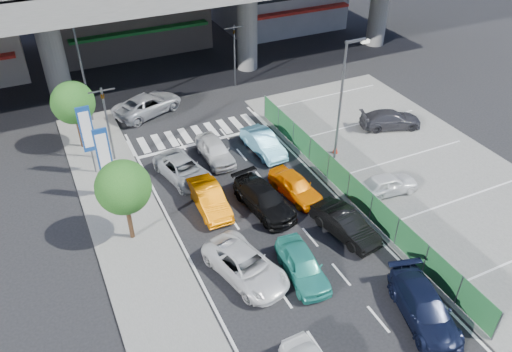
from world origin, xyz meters
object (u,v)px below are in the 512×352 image
street_lamp_right (344,92)px  sedan_black_mid (264,199)px  traffic_light_right (234,41)px  taxi_orange_right (295,186)px  tree_far (73,103)px  tree_near (123,187)px  sedan_white_mid_left (246,266)px  parked_sedan_white (388,184)px  traffic_cone (336,148)px  parked_sedan_dgrey (391,119)px  minivan_navy_back (424,308)px  taxi_orange_left (209,199)px  hatch_black_mid_right (345,224)px  signboard_near (104,154)px  wagon_silver_front_left (183,170)px  kei_truck_front_right (263,143)px  crossing_wagon_silver (148,104)px  traffic_light_left (104,107)px  sedan_white_front_mid (215,150)px  street_lamp_left (83,60)px  taxi_teal_mid (303,265)px  signboard_far (87,131)px

street_lamp_right → sedan_black_mid: 8.33m
traffic_light_right → taxi_orange_right: size_ratio=1.33×
tree_far → tree_near: bearing=-85.6°
sedan_white_mid_left → parked_sedan_white: (10.38, 2.45, 0.01)m
tree_near → traffic_cone: bearing=9.7°
tree_far → parked_sedan_dgrey: 21.86m
traffic_light_right → tree_far: (-13.30, -4.50, -0.55)m
minivan_navy_back → taxi_orange_left: same height
traffic_light_right → taxi_orange_right: traffic_light_right is taller
hatch_black_mid_right → taxi_orange_right: bearing=89.2°
signboard_near → sedan_black_mid: bearing=-31.7°
street_lamp_right → traffic_light_right: bearing=97.3°
hatch_black_mid_right → wagon_silver_front_left: (-6.14, 8.63, -0.05)m
kei_truck_front_right → crossing_wagon_silver: crossing_wagon_silver is taller
traffic_light_left → street_lamp_right: bearing=-24.2°
hatch_black_mid_right → sedan_black_mid: (-2.93, 3.82, 0.00)m
sedan_white_front_mid → parked_sedan_dgrey: 13.05m
sedan_white_front_mid → crossing_wagon_silver: size_ratio=0.76×
wagon_silver_front_left → parked_sedan_dgrey: size_ratio=1.05×
signboard_near → street_lamp_right: bearing=-7.9°
sedan_white_front_mid → minivan_navy_back: bearing=-77.9°
tree_far → minivan_navy_back: (11.20, -21.26, -2.70)m
sedan_black_mid → parked_sedan_dgrey: bearing=12.6°
taxi_orange_left → crossing_wagon_silver: (-0.03, 12.80, 0.06)m
street_lamp_left → street_lamp_right: bearing=-41.6°
street_lamp_left → sedan_black_mid: size_ratio=1.68×
taxi_teal_mid → taxi_orange_right: taxi_teal_mid is taller
signboard_far → hatch_black_mid_right: (10.98, -11.56, -2.37)m
sedan_white_front_mid → crossing_wagon_silver: (-2.23, 8.16, 0.06)m
traffic_light_right → sedan_white_front_mid: 11.72m
signboard_near → traffic_light_left: bearing=76.0°
signboard_far → tree_near: 7.03m
signboard_near → parked_sedan_white: 16.48m
signboard_near → taxi_orange_left: 6.35m
minivan_navy_back → parked_sedan_dgrey: bearing=71.9°
tree_near → taxi_orange_right: tree_near is taller
traffic_light_right → street_lamp_right: size_ratio=0.65×
taxi_teal_mid → sedan_black_mid: (0.61, 5.46, 0.00)m
minivan_navy_back → crossing_wagon_silver: 24.87m
kei_truck_front_right → crossing_wagon_silver: size_ratio=0.78×
street_lamp_right → kei_truck_front_right: (-4.10, 2.71, -4.08)m
tree_near → taxi_teal_mid: 9.61m
street_lamp_left → crossing_wagon_silver: 5.65m
traffic_light_right → crossing_wagon_silver: traffic_light_right is taller
signboard_near → hatch_black_mid_right: bearing=-39.0°
traffic_light_right → taxi_orange_left: traffic_light_right is taller
taxi_orange_right → street_lamp_right: bearing=18.9°
street_lamp_left → tree_near: 14.08m
traffic_cone → signboard_far: bearing=163.1°
tree_near → taxi_teal_mid: bearing=-42.2°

